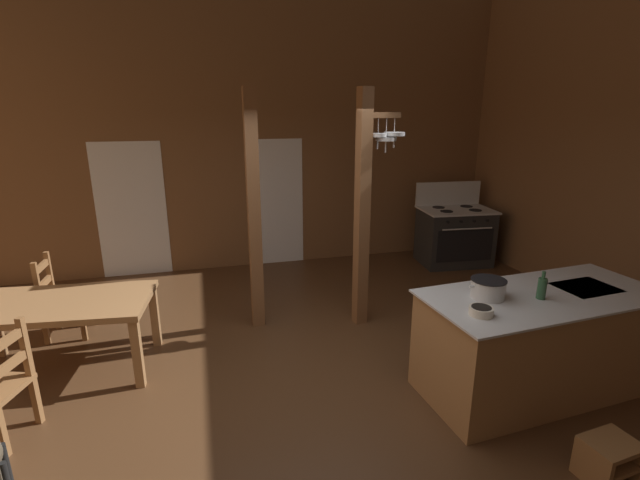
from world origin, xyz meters
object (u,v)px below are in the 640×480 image
at_px(step_stool, 609,457).
at_px(bottle_tall_on_counter, 542,288).
at_px(dining_table, 57,310).
at_px(ladderback_chair_near_window, 61,298).
at_px(mixing_bowl_on_counter, 481,311).
at_px(stockpot_on_counter, 488,288).
at_px(kitchen_island, 538,342).
at_px(stove_range, 454,235).

xyz_separation_m(step_stool, bottle_tall_on_counter, (0.13, 0.97, 0.86)).
relative_size(dining_table, ladderback_chair_near_window, 1.89).
bearing_deg(mixing_bowl_on_counter, stockpot_on_counter, 48.17).
relative_size(dining_table, stockpot_on_counter, 4.91).
bearing_deg(dining_table, ladderback_chair_near_window, 103.96).
relative_size(stockpot_on_counter, mixing_bowl_on_counter, 1.94).
bearing_deg(dining_table, bottle_tall_on_counter, -20.09).
xyz_separation_m(step_stool, mixing_bowl_on_counter, (-0.55, 0.83, 0.80)).
bearing_deg(ladderback_chair_near_window, stockpot_on_counter, -29.11).
height_order(mixing_bowl_on_counter, bottle_tall_on_counter, bottle_tall_on_counter).
xyz_separation_m(kitchen_island, stockpot_on_counter, (-0.54, 0.07, 0.55)).
distance_m(stockpot_on_counter, bottle_tall_on_counter, 0.45).
xyz_separation_m(stove_range, ladderback_chair_near_window, (-5.63, -1.09, -0.03)).
xyz_separation_m(dining_table, stockpot_on_counter, (3.72, -1.38, 0.37)).
relative_size(step_stool, dining_table, 0.22).
height_order(step_stool, bottle_tall_on_counter, bottle_tall_on_counter).
bearing_deg(stockpot_on_counter, stove_range, 62.47).
bearing_deg(stove_range, kitchen_island, -109.27).
height_order(dining_table, ladderback_chair_near_window, ladderback_chair_near_window).
distance_m(kitchen_island, step_stool, 1.11).
bearing_deg(dining_table, mixing_bowl_on_counter, -25.62).
bearing_deg(mixing_bowl_on_counter, kitchen_island, 15.48).
bearing_deg(bottle_tall_on_counter, ladderback_chair_near_window, 151.85).
relative_size(step_stool, ladderback_chair_near_window, 0.41).
height_order(dining_table, bottle_tall_on_counter, bottle_tall_on_counter).
xyz_separation_m(stove_range, mixing_bowl_on_counter, (-1.96, -3.56, 0.49)).
distance_m(stove_range, bottle_tall_on_counter, 3.69).
xyz_separation_m(kitchen_island, bottle_tall_on_counter, (-0.11, -0.07, 0.57)).
relative_size(mixing_bowl_on_counter, bottle_tall_on_counter, 0.77).
relative_size(stove_range, mixing_bowl_on_counter, 7.01).
distance_m(ladderback_chair_near_window, mixing_bowl_on_counter, 4.46).
xyz_separation_m(dining_table, bottle_tall_on_counter, (4.15, -1.52, 0.39)).
distance_m(step_stool, stockpot_on_counter, 1.43).
height_order(kitchen_island, step_stool, kitchen_island).
relative_size(step_stool, bottle_tall_on_counter, 1.57).
distance_m(step_stool, bottle_tall_on_counter, 1.30).
xyz_separation_m(stove_range, dining_table, (-5.43, -1.90, 0.17)).
bearing_deg(bottle_tall_on_counter, stove_range, 69.42).
distance_m(stove_range, stockpot_on_counter, 3.74).
bearing_deg(kitchen_island, dining_table, 161.30).
height_order(kitchen_island, stockpot_on_counter, stockpot_on_counter).
xyz_separation_m(step_stool, stockpot_on_counter, (-0.29, 1.11, 0.84)).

